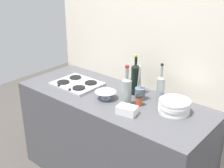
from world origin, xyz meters
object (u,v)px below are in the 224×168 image
at_px(stovetop_hob, 77,84).
at_px(wine_bottle_leftmost, 135,79).
at_px(plate_stack, 174,106).
at_px(wine_bottle_mid_right, 160,89).
at_px(mixing_bowl, 106,95).
at_px(utensil_crock, 140,92).
at_px(condiment_jar_front, 139,100).
at_px(wine_bottle_mid_left, 127,90).
at_px(butter_dish, 127,110).

relative_size(stovetop_hob, wine_bottle_leftmost, 1.16).
bearing_deg(plate_stack, wine_bottle_mid_right, 160.53).
xyz_separation_m(plate_stack, mixing_bowl, (-0.57, -0.17, -0.01)).
distance_m(wine_bottle_leftmost, utensil_crock, 0.14).
distance_m(stovetop_hob, condiment_jar_front, 0.69).
bearing_deg(wine_bottle_leftmost, mixing_bowl, -118.78).
distance_m(wine_bottle_mid_left, butter_dish, 0.18).
xyz_separation_m(stovetop_hob, utensil_crock, (0.63, 0.14, 0.05)).
bearing_deg(stovetop_hob, wine_bottle_mid_right, 12.54).
bearing_deg(plate_stack, mixing_bowl, -163.80).
bearing_deg(utensil_crock, wine_bottle_leftmost, 147.68).
distance_m(plate_stack, utensil_crock, 0.34).
xyz_separation_m(stovetop_hob, mixing_bowl, (0.40, -0.05, 0.02)).
relative_size(wine_bottle_mid_right, butter_dish, 2.27).
height_order(plate_stack, wine_bottle_leftmost, wine_bottle_leftmost).
bearing_deg(wine_bottle_mid_left, wine_bottle_leftmost, 108.60).
relative_size(stovetop_hob, butter_dish, 2.75).
bearing_deg(utensil_crock, butter_dish, -74.71).
distance_m(wine_bottle_leftmost, wine_bottle_mid_left, 0.24).
bearing_deg(utensil_crock, plate_stack, -2.89).
xyz_separation_m(wine_bottle_leftmost, utensil_crock, (0.10, -0.06, -0.08)).
bearing_deg(stovetop_hob, utensil_crock, 12.17).
height_order(plate_stack, wine_bottle_mid_left, wine_bottle_mid_left).
bearing_deg(wine_bottle_mid_left, mixing_bowl, -174.40).
xyz_separation_m(stovetop_hob, wine_bottle_leftmost, (0.54, 0.20, 0.13)).
height_order(wine_bottle_mid_left, wine_bottle_mid_right, wine_bottle_mid_right).
distance_m(mixing_bowl, butter_dish, 0.32).
relative_size(wine_bottle_mid_right, mixing_bowl, 1.91).
bearing_deg(wine_bottle_mid_left, wine_bottle_mid_right, 46.77).
xyz_separation_m(stovetop_hob, butter_dish, (0.71, -0.14, 0.02)).
bearing_deg(mixing_bowl, plate_stack, 16.20).
bearing_deg(butter_dish, wine_bottle_leftmost, 116.88).
relative_size(wine_bottle_mid_left, mixing_bowl, 1.90).
distance_m(wine_bottle_leftmost, butter_dish, 0.40).
xyz_separation_m(plate_stack, wine_bottle_leftmost, (-0.44, 0.08, 0.09)).
bearing_deg(wine_bottle_mid_left, butter_dish, -50.34).
relative_size(plate_stack, wine_bottle_mid_right, 0.73).
bearing_deg(mixing_bowl, butter_dish, -17.62).
xyz_separation_m(plate_stack, wine_bottle_mid_right, (-0.17, 0.06, 0.08)).
relative_size(wine_bottle_leftmost, wine_bottle_mid_right, 1.04).
bearing_deg(wine_bottle_leftmost, utensil_crock, -32.32).
distance_m(stovetop_hob, wine_bottle_mid_left, 0.62).
distance_m(stovetop_hob, wine_bottle_mid_right, 0.83).
height_order(stovetop_hob, wine_bottle_leftmost, wine_bottle_leftmost).
relative_size(wine_bottle_mid_right, condiment_jar_front, 3.96).
height_order(wine_bottle_mid_left, mixing_bowl, wine_bottle_mid_left).
distance_m(wine_bottle_leftmost, condiment_jar_front, 0.24).
distance_m(plate_stack, wine_bottle_mid_left, 0.40).
relative_size(wine_bottle_mid_left, wine_bottle_mid_right, 0.99).
height_order(wine_bottle_leftmost, mixing_bowl, wine_bottle_leftmost).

